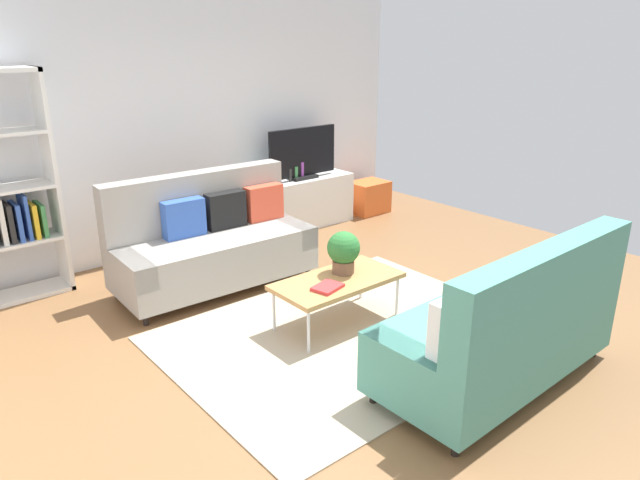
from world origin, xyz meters
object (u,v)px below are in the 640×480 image
Objects in this scene: couch_green at (504,327)px; bottle_0 at (290,175)px; bottle_1 at (296,173)px; tv at (303,154)px; potted_plant at (344,251)px; vase_0 at (262,178)px; coffee_table at (337,282)px; table_book_0 at (328,287)px; storage_trunk at (369,197)px; couch_beige at (212,242)px; vase_1 at (273,178)px; tv_console at (302,202)px; bottle_2 at (302,171)px.

bottle_0 is at bearing 74.70° from couch_green.
couch_green reaches higher than bottle_1.
bottle_0 is (-0.21, -0.02, -0.23)m from tv.
couch_green is 3.85m from bottle_0.
potted_plant is 2.19× the size of vase_0.
table_book_0 reaches higher than coffee_table.
couch_beige is at bearing -164.59° from storage_trunk.
coffee_table is at bearing -151.11° from potted_plant.
bottle_0 is (-1.31, 0.06, 0.50)m from storage_trunk.
vase_1 is (1.24, 2.48, 0.27)m from table_book_0.
couch_beige is 2.06m from tv_console.
coffee_table is 2.63m from bottle_0.
bottle_2 is (-1.12, 0.06, 0.53)m from storage_trunk.
couch_beige reaches higher than potted_plant.
couch_green is at bearing -121.84° from storage_trunk.
tv is 1.32m from storage_trunk.
storage_trunk is at bearing 41.72° from potted_plant.
tv_console reaches higher than coffee_table.
couch_beige is 2.92m from couch_green.
vase_1 is at bearing 174.33° from storage_trunk.
vase_0 is (0.59, 3.80, 0.28)m from couch_green.
couch_beige is at bearing 97.11° from table_book_0.
couch_green reaches higher than bottle_0.
bottle_2 is at bearing -121.57° from tv_console.
bottle_0 reaches higher than table_book_0.
coffee_table is 6.29× the size of bottle_1.
potted_plant is at bearing -118.41° from bottle_1.
storage_trunk is (2.94, 0.81, -0.23)m from couch_beige.
storage_trunk is at bearing -2.81° from bottle_1.
vase_0 is at bearing 72.17° from potted_plant.
tv_console is at bearing -151.75° from couch_beige.
couch_beige is 1.47m from coffee_table.
couch_beige is 1.01× the size of couch_green.
vase_1 is (-1.51, 0.15, 0.48)m from storage_trunk.
coffee_table is at bearing -138.83° from storage_trunk.
table_book_0 is (-0.48, 1.32, -0.01)m from couch_green.
bottle_1 is at bearing -170.70° from tv.
tv is 0.32m from bottle_0.
bottle_1 is at bearing 0.00° from bottle_0.
potted_plant reaches higher than vase_1.
storage_trunk is 3.27m from potted_plant.
bottle_1 is at bearing 57.46° from table_book_0.
storage_trunk is at bearing 41.17° from coffee_table.
vase_1 is at bearing 166.88° from bottle_2.
table_book_0 is 1.37× the size of bottle_1.
couch_beige is 3.71× the size of storage_trunk.
vase_1 is at bearing 0.00° from vase_0.
coffee_table is at bearing 107.05° from couch_beige.
storage_trunk is (1.10, -0.10, -0.10)m from tv_console.
tv reaches higher than tv_console.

